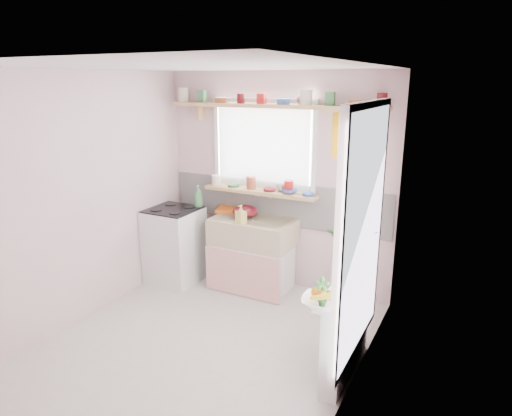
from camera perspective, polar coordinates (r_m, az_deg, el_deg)
The scene contains 19 objects.
room at distance 4.39m, azimuth 6.32°, elevation 2.15°, with size 3.20×3.20×3.20m.
sink_unit at distance 5.37m, azimuth -0.40°, elevation -5.71°, with size 0.95×0.65×1.11m.
cooker at distance 5.66m, azimuth -10.14°, elevation -4.54°, with size 0.58×0.58×0.93m.
radiator_ledge at distance 3.98m, azimuth 11.17°, elevation -14.69°, with size 0.22×0.95×0.78m.
windowsill at distance 5.32m, azimuth 0.52°, elevation 2.07°, with size 1.40×0.22×0.04m, color tan.
pine_shelf at distance 5.10m, azimuth 2.04°, elevation 12.62°, with size 2.52×0.24×0.04m, color tan.
shelf_crockery at distance 5.11m, azimuth 1.81°, elevation 13.47°, with size 2.47×0.11×0.12m.
sill_crockery at distance 5.32m, azimuth 0.05°, elevation 2.90°, with size 1.35×0.11×0.12m.
dish_tray at distance 5.58m, azimuth -2.83°, elevation -0.17°, with size 0.39×0.29×0.04m, color orange.
colander at distance 5.32m, azimuth -1.36°, elevation -0.41°, with size 0.30×0.30×0.13m, color #540E16.
jade_plant at distance 4.09m, azimuth 12.02°, elevation -4.34°, with size 0.43×0.37×0.48m, color #305B24.
fruit_bowl at distance 3.47m, azimuth 8.19°, elevation -11.58°, with size 0.30×0.30×0.07m, color white.
herb_pot at distance 3.43m, azimuth 8.24°, elevation -10.41°, with size 0.12×0.08×0.23m, color #2A6528.
soap_bottle_sink at distance 5.06m, azimuth -1.90°, elevation -0.80°, with size 0.10×0.10×0.21m, color #DFCA63.
sill_cup at distance 5.25m, azimuth 3.26°, elevation 2.60°, with size 0.11×0.11×0.09m, color beige.
sill_bowl at distance 5.16m, azimuth 4.17°, elevation 2.16°, with size 0.18×0.18×0.06m, color #3864B7.
shelf_vase at distance 4.98m, azimuth 5.84°, elevation 13.48°, with size 0.13×0.13×0.13m, color brown.
cooker_bottle at distance 5.53m, azimuth -7.24°, elevation 1.49°, with size 0.10×0.10×0.27m, color #478E54.
fruit at distance 3.45m, azimuth 8.36°, elevation -10.66°, with size 0.20×0.14×0.10m.
Camera 1 is at (2.18, -3.13, 2.39)m, focal length 32.00 mm.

